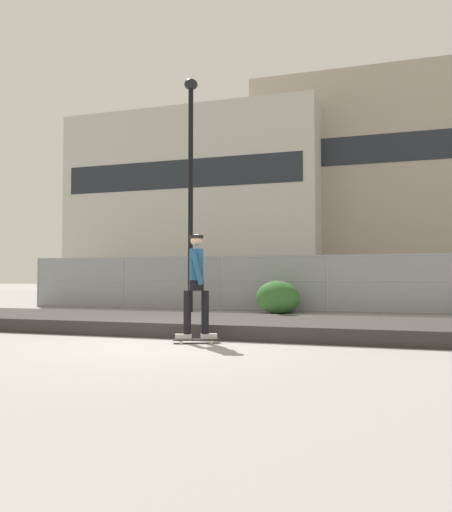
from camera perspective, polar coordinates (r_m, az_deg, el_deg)
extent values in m
plane|color=gray|center=(8.71, -7.07, -9.87)|extent=(120.00, 120.00, 0.00)
cube|color=#33302D|center=(10.74, -2.13, -7.71)|extent=(15.15, 2.93, 0.28)
cube|color=black|center=(8.84, -3.38, -9.37)|extent=(0.81, 0.50, 0.02)
cylinder|color=silver|center=(8.95, -1.72, -9.51)|extent=(0.06, 0.05, 0.05)
cylinder|color=silver|center=(8.77, -1.63, -9.66)|extent=(0.06, 0.05, 0.05)
cylinder|color=silver|center=(8.93, -5.10, -9.53)|extent=(0.06, 0.05, 0.05)
cylinder|color=silver|center=(8.75, -5.08, -9.67)|extent=(0.06, 0.05, 0.05)
cube|color=#99999E|center=(8.86, -1.68, -9.45)|extent=(0.10, 0.15, 0.01)
cube|color=#99999E|center=(8.83, -5.09, -9.46)|extent=(0.10, 0.15, 0.01)
cube|color=#B2ADA8|center=(8.85, -1.94, -9.02)|extent=(0.30, 0.20, 0.09)
cube|color=#B2ADA8|center=(8.83, -4.82, -9.03)|extent=(0.30, 0.20, 0.09)
cylinder|color=black|center=(8.80, -2.36, -6.33)|extent=(0.13, 0.13, 0.74)
cylinder|color=black|center=(8.79, -4.38, -6.33)|extent=(0.13, 0.13, 0.74)
cube|color=black|center=(8.78, -3.36, -3.32)|extent=(0.36, 0.41, 0.18)
cube|color=navy|center=(8.78, -3.36, -0.97)|extent=(0.35, 0.44, 0.54)
cylinder|color=navy|center=(9.02, -3.43, -1.39)|extent=(0.25, 0.17, 0.58)
cylinder|color=navy|center=(8.53, -3.28, -1.33)|extent=(0.25, 0.17, 0.58)
sphere|color=tan|center=(8.80, -3.35, 1.80)|extent=(0.21, 0.21, 0.21)
cylinder|color=black|center=(8.80, -3.35, 2.17)|extent=(0.24, 0.24, 0.05)
cylinder|color=gray|center=(20.69, -20.41, -2.81)|extent=(0.06, 0.06, 1.85)
cylinder|color=gray|center=(18.68, -11.54, -2.97)|extent=(0.06, 0.06, 1.85)
cylinder|color=gray|center=(17.22, -0.85, -3.08)|extent=(0.06, 0.06, 1.85)
cylinder|color=gray|center=(16.44, 11.31, -3.07)|extent=(0.06, 0.06, 1.85)
cylinder|color=gray|center=(16.46, 24.04, -2.91)|extent=(0.06, 0.06, 1.85)
cylinder|color=gray|center=(16.75, 5.07, -0.06)|extent=(18.21, 0.04, 0.04)
cylinder|color=gray|center=(16.73, 5.08, -2.77)|extent=(18.21, 0.04, 0.04)
cylinder|color=gray|center=(16.77, 5.10, -6.05)|extent=(18.21, 0.04, 0.04)
cube|color=gray|center=(16.73, 5.09, -3.09)|extent=(18.21, 0.01, 1.85)
cylinder|color=black|center=(16.64, -4.01, 6.32)|extent=(0.16, 0.16, 7.30)
ellipsoid|color=black|center=(17.63, -3.97, 18.72)|extent=(0.44, 0.44, 0.36)
cube|color=black|center=(19.92, -2.01, -3.71)|extent=(4.54, 2.19, 0.70)
cube|color=#23282D|center=(19.99, -2.52, -1.78)|extent=(2.34, 1.79, 0.64)
cylinder|color=black|center=(20.20, 2.54, -4.68)|extent=(0.66, 0.30, 0.64)
cylinder|color=black|center=(18.60, 0.73, -4.89)|extent=(0.66, 0.30, 0.64)
cylinder|color=black|center=(21.29, -4.39, -4.56)|extent=(0.66, 0.30, 0.64)
cylinder|color=black|center=(19.78, -6.65, -4.72)|extent=(0.66, 0.30, 0.64)
cube|color=#B2AFA8|center=(50.04, -2.69, 5.68)|extent=(23.59, 12.04, 16.27)
cube|color=#1E232B|center=(44.83, -5.37, 9.16)|extent=(21.70, 0.04, 2.50)
cube|color=#9E9384|center=(52.39, 20.06, 7.30)|extent=(28.71, 13.29, 19.59)
cube|color=#1E232B|center=(46.34, 20.40, 11.53)|extent=(26.42, 0.04, 2.50)
ellipsoid|color=#2D5B28|center=(15.75, 5.80, -4.65)|extent=(1.32, 1.08, 1.02)
ellipsoid|color=#336B2D|center=(16.22, 6.36, -4.84)|extent=(1.12, 0.92, 0.87)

